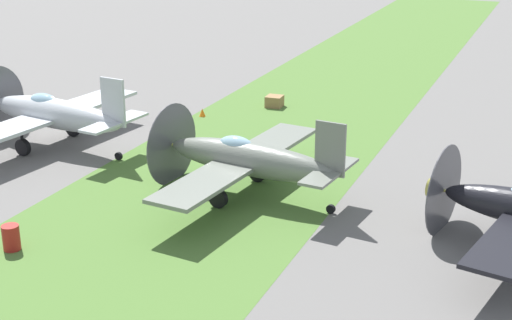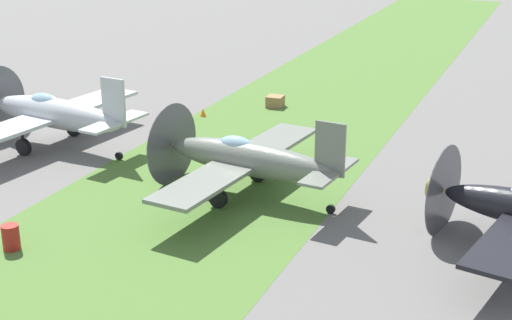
{
  "view_description": "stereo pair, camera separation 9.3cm",
  "coord_description": "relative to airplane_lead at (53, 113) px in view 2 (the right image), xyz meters",
  "views": [
    {
      "loc": [
        -29.32,
        -22.89,
        11.62
      ],
      "look_at": [
        -3.0,
        -11.92,
        1.44
      ],
      "focal_mm": 52.82,
      "sensor_mm": 36.0,
      "label": 1
    },
    {
      "loc": [
        -29.29,
        -22.97,
        11.62
      ],
      "look_at": [
        -3.0,
        -11.92,
        1.44
      ],
      "focal_mm": 52.82,
      "sensor_mm": 36.0,
      "label": 2
    }
  ],
  "objects": [
    {
      "name": "ground_plane",
      "position": [
        1.22,
        0.68,
        -1.68
      ],
      "size": [
        160.0,
        160.0,
        0.0
      ],
      "primitive_type": "plane",
      "color": "#605E5B"
    },
    {
      "name": "grass_verge",
      "position": [
        1.22,
        -9.14,
        -1.67
      ],
      "size": [
        120.0,
        11.0,
        0.01
      ],
      "primitive_type": "cube",
      "color": "#476B2D",
      "rests_on": "ground"
    },
    {
      "name": "airplane_lead",
      "position": [
        0.0,
        0.0,
        0.0
      ],
      "size": [
        11.29,
        8.96,
        4.0
      ],
      "rotation": [
        0.0,
        0.0,
        -0.12
      ],
      "color": "#B2B7BC",
      "rests_on": "ground"
    },
    {
      "name": "airplane_wingman",
      "position": [
        -2.15,
        -11.01,
        -0.09
      ],
      "size": [
        10.7,
        8.49,
        3.79
      ],
      "rotation": [
        0.0,
        0.0,
        -0.11
      ],
      "color": "slate",
      "rests_on": "ground"
    },
    {
      "name": "fuel_drum",
      "position": [
        -9.75,
        -5.47,
        -1.23
      ],
      "size": [
        0.6,
        0.6,
        0.9
      ],
      "primitive_type": "cylinder",
      "color": "maroon",
      "rests_on": "ground"
    },
    {
      "name": "supply_crate",
      "position": [
        10.74,
        -7.18,
        -1.36
      ],
      "size": [
        0.95,
        0.95,
        0.64
      ],
      "primitive_type": "cube",
      "rotation": [
        0.0,
        0.0,
        0.05
      ],
      "color": "olive",
      "rests_on": "ground"
    },
    {
      "name": "runway_marker_cone",
      "position": [
        7.4,
        -4.23,
        -1.46
      ],
      "size": [
        0.36,
        0.36,
        0.44
      ],
      "primitive_type": "cone",
      "color": "orange",
      "rests_on": "ground"
    }
  ]
}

